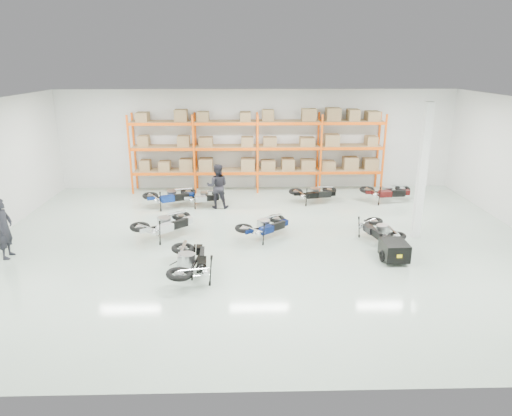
{
  "coord_description": "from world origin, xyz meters",
  "views": [
    {
      "loc": [
        -0.59,
        -13.82,
        5.73
      ],
      "look_at": [
        -0.22,
        0.4,
        1.1
      ],
      "focal_mm": 32.0,
      "sensor_mm": 36.0,
      "label": 1
    }
  ],
  "objects_px": {
    "moto_back_a": "(171,193)",
    "moto_back_c": "(314,190)",
    "moto_silver_left": "(165,220)",
    "person_left": "(4,228)",
    "trailer": "(394,250)",
    "moto_touring_right": "(379,226)",
    "moto_black_far_left": "(190,257)",
    "person_back": "(217,186)",
    "moto_blue_centre": "(265,222)",
    "moto_back_d": "(387,188)",
    "moto_back_b": "(204,194)"
  },
  "relations": [
    {
      "from": "moto_back_d",
      "to": "person_left",
      "type": "distance_m",
      "value": 14.28
    },
    {
      "from": "moto_back_b",
      "to": "person_left",
      "type": "distance_m",
      "value": 7.51
    },
    {
      "from": "trailer",
      "to": "moto_back_d",
      "type": "relative_size",
      "value": 0.79
    },
    {
      "from": "trailer",
      "to": "moto_black_far_left",
      "type": "bearing_deg",
      "value": -172.84
    },
    {
      "from": "moto_black_far_left",
      "to": "moto_blue_centre",
      "type": "bearing_deg",
      "value": -130.77
    },
    {
      "from": "moto_blue_centre",
      "to": "moto_back_c",
      "type": "height_order",
      "value": "moto_back_c"
    },
    {
      "from": "moto_blue_centre",
      "to": "moto_back_b",
      "type": "xyz_separation_m",
      "value": [
        -2.36,
        3.67,
        -0.05
      ]
    },
    {
      "from": "moto_back_b",
      "to": "person_back",
      "type": "relative_size",
      "value": 0.88
    },
    {
      "from": "moto_black_far_left",
      "to": "person_back",
      "type": "xyz_separation_m",
      "value": [
        0.42,
        6.24,
        0.29
      ]
    },
    {
      "from": "trailer",
      "to": "moto_touring_right",
      "type": "bearing_deg",
      "value": 88.94
    },
    {
      "from": "trailer",
      "to": "moto_back_a",
      "type": "bearing_deg",
      "value": 141.99
    },
    {
      "from": "moto_back_b",
      "to": "person_back",
      "type": "height_order",
      "value": "person_back"
    },
    {
      "from": "moto_back_b",
      "to": "moto_back_d",
      "type": "height_order",
      "value": "moto_back_d"
    },
    {
      "from": "moto_silver_left",
      "to": "moto_back_a",
      "type": "bearing_deg",
      "value": -36.65
    },
    {
      "from": "moto_back_a",
      "to": "moto_back_b",
      "type": "height_order",
      "value": "moto_back_a"
    },
    {
      "from": "moto_blue_centre",
      "to": "person_back",
      "type": "relative_size",
      "value": 0.98
    },
    {
      "from": "moto_black_far_left",
      "to": "moto_back_b",
      "type": "relative_size",
      "value": 1.26
    },
    {
      "from": "moto_black_far_left",
      "to": "moto_back_a",
      "type": "xyz_separation_m",
      "value": [
        -1.51,
        6.45,
        -0.04
      ]
    },
    {
      "from": "moto_back_b",
      "to": "person_back",
      "type": "bearing_deg",
      "value": -134.88
    },
    {
      "from": "moto_black_far_left",
      "to": "trailer",
      "type": "distance_m",
      "value": 5.99
    },
    {
      "from": "moto_back_c",
      "to": "moto_back_d",
      "type": "height_order",
      "value": "moto_back_d"
    },
    {
      "from": "trailer",
      "to": "moto_back_b",
      "type": "relative_size",
      "value": 0.94
    },
    {
      "from": "trailer",
      "to": "moto_back_a",
      "type": "xyz_separation_m",
      "value": [
        -7.44,
        5.6,
        0.21
      ]
    },
    {
      "from": "moto_touring_right",
      "to": "moto_back_d",
      "type": "relative_size",
      "value": 0.92
    },
    {
      "from": "moto_black_far_left",
      "to": "trailer",
      "type": "bearing_deg",
      "value": -175.63
    },
    {
      "from": "moto_silver_left",
      "to": "moto_black_far_left",
      "type": "relative_size",
      "value": 0.97
    },
    {
      "from": "moto_back_b",
      "to": "moto_silver_left",
      "type": "bearing_deg",
      "value": 147.73
    },
    {
      "from": "moto_silver_left",
      "to": "person_left",
      "type": "xyz_separation_m",
      "value": [
        -4.51,
        -1.57,
        0.34
      ]
    },
    {
      "from": "moto_back_b",
      "to": "person_left",
      "type": "height_order",
      "value": "person_left"
    },
    {
      "from": "moto_blue_centre",
      "to": "moto_back_c",
      "type": "bearing_deg",
      "value": -69.14
    },
    {
      "from": "moto_back_c",
      "to": "person_back",
      "type": "relative_size",
      "value": 0.99
    },
    {
      "from": "trailer",
      "to": "moto_back_d",
      "type": "bearing_deg",
      "value": 74.13
    },
    {
      "from": "moto_back_c",
      "to": "moto_back_d",
      "type": "bearing_deg",
      "value": -98.99
    },
    {
      "from": "moto_back_b",
      "to": "person_left",
      "type": "bearing_deg",
      "value": 116.35
    },
    {
      "from": "moto_blue_centre",
      "to": "trailer",
      "type": "bearing_deg",
      "value": -158.04
    },
    {
      "from": "moto_back_a",
      "to": "trailer",
      "type": "bearing_deg",
      "value": -147.77
    },
    {
      "from": "moto_back_a",
      "to": "person_back",
      "type": "distance_m",
      "value": 1.97
    },
    {
      "from": "moto_silver_left",
      "to": "moto_back_d",
      "type": "distance_m",
      "value": 9.51
    },
    {
      "from": "moto_back_a",
      "to": "moto_back_c",
      "type": "relative_size",
      "value": 1.06
    },
    {
      "from": "moto_silver_left",
      "to": "person_left",
      "type": "bearing_deg",
      "value": 67.1
    },
    {
      "from": "moto_blue_centre",
      "to": "trailer",
      "type": "height_order",
      "value": "moto_blue_centre"
    },
    {
      "from": "moto_back_d",
      "to": "moto_back_b",
      "type": "bearing_deg",
      "value": 87.16
    },
    {
      "from": "moto_blue_centre",
      "to": "trailer",
      "type": "xyz_separation_m",
      "value": [
        3.75,
        -2.04,
        -0.18
      ]
    },
    {
      "from": "person_left",
      "to": "moto_back_b",
      "type": "bearing_deg",
      "value": -50.28
    },
    {
      "from": "moto_silver_left",
      "to": "trailer",
      "type": "bearing_deg",
      "value": -149.32
    },
    {
      "from": "moto_silver_left",
      "to": "moto_back_a",
      "type": "distance_m",
      "value": 3.4
    },
    {
      "from": "moto_touring_right",
      "to": "moto_back_b",
      "type": "xyz_separation_m",
      "value": [
        -6.11,
        4.11,
        -0.04
      ]
    },
    {
      "from": "moto_back_c",
      "to": "moto_black_far_left",
      "type": "bearing_deg",
      "value": 137.41
    },
    {
      "from": "moto_black_far_left",
      "to": "moto_touring_right",
      "type": "relative_size",
      "value": 1.16
    },
    {
      "from": "moto_back_c",
      "to": "person_back",
      "type": "height_order",
      "value": "person_back"
    }
  ]
}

